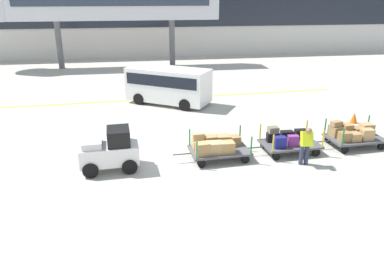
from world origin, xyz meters
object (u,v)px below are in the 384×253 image
(baggage_tug, at_px, (110,150))
(baggage_handler, at_px, (306,144))
(shuttle_van, at_px, (168,83))
(baggage_cart_lead, at_px, (217,146))
(safety_cone_near, at_px, (354,118))
(baggage_cart_middle, at_px, (287,141))
(baggage_cart_tail, at_px, (353,134))

(baggage_tug, height_order, baggage_handler, baggage_tug)
(shuttle_van, bearing_deg, baggage_cart_lead, -82.00)
(baggage_cart_lead, relative_size, shuttle_van, 0.60)
(safety_cone_near, bearing_deg, shuttle_van, 151.18)
(baggage_cart_middle, relative_size, safety_cone_near, 5.52)
(baggage_handler, bearing_deg, baggage_cart_tail, 26.72)
(baggage_cart_middle, xyz_separation_m, baggage_cart_tail, (3.02, 0.17, 0.04))
(baggage_cart_tail, height_order, baggage_handler, baggage_handler)
(baggage_tug, height_order, baggage_cart_middle, baggage_tug)
(shuttle_van, bearing_deg, baggage_handler, -64.62)
(baggage_tug, bearing_deg, shuttle_van, 70.27)
(baggage_cart_middle, distance_m, baggage_handler, 1.33)
(baggage_tug, height_order, baggage_cart_lead, baggage_tug)
(baggage_cart_lead, height_order, baggage_cart_tail, same)
(baggage_tug, bearing_deg, baggage_handler, -6.48)
(baggage_handler, height_order, safety_cone_near, baggage_handler)
(baggage_cart_lead, height_order, shuttle_van, shuttle_van)
(baggage_cart_middle, bearing_deg, baggage_tug, -176.38)
(safety_cone_near, bearing_deg, baggage_tug, -164.42)
(baggage_tug, relative_size, baggage_cart_middle, 0.71)
(baggage_cart_middle, relative_size, baggage_cart_tail, 1.00)
(baggage_cart_lead, height_order, baggage_cart_middle, same)
(baggage_cart_tail, xyz_separation_m, shuttle_van, (-7.13, 7.57, 0.70))
(baggage_cart_lead, bearing_deg, baggage_tug, -176.40)
(baggage_cart_lead, relative_size, safety_cone_near, 5.52)
(shuttle_van, bearing_deg, baggage_tug, -109.73)
(baggage_cart_lead, distance_m, shuttle_van, 8.04)
(safety_cone_near, bearing_deg, baggage_cart_lead, -158.63)
(baggage_tug, bearing_deg, baggage_cart_middle, 3.62)
(baggage_cart_lead, bearing_deg, safety_cone_near, 21.37)
(shuttle_van, bearing_deg, baggage_cart_tail, -46.71)
(baggage_handler, relative_size, shuttle_van, 0.31)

